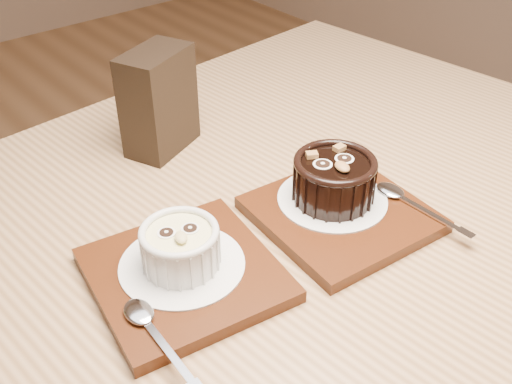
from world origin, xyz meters
TOP-DOWN VIEW (x-y plane):
  - table at (-0.03, -0.26)m, footprint 1.27×0.90m
  - tray_left at (-0.12, -0.27)m, footprint 0.21×0.21m
  - doily_left at (-0.11, -0.27)m, footprint 0.13×0.13m
  - ramekin_white at (-0.11, -0.27)m, footprint 0.08×0.08m
  - spoon_left at (-0.19, -0.33)m, footprint 0.03×0.14m
  - tray_right at (0.08, -0.31)m, footprint 0.20×0.20m
  - doily_right at (0.09, -0.29)m, footprint 0.13×0.13m
  - ramekin_dark at (0.09, -0.29)m, footprint 0.10×0.10m
  - spoon_right at (0.15, -0.36)m, footprint 0.03×0.13m
  - condiment_stand at (0.01, -0.03)m, footprint 0.12×0.09m

SIDE VIEW (x-z plane):
  - table at x=-0.03m, z-range 0.28..1.03m
  - tray_left at x=-0.12m, z-range 0.75..0.76m
  - tray_right at x=0.08m, z-range 0.75..0.76m
  - doily_left at x=-0.11m, z-range 0.77..0.77m
  - doily_right at x=0.09m, z-range 0.77..0.77m
  - spoon_left at x=-0.19m, z-range 0.77..0.77m
  - spoon_right at x=0.15m, z-range 0.77..0.77m
  - ramekin_white at x=-0.11m, z-range 0.77..0.82m
  - ramekin_dark at x=0.09m, z-range 0.77..0.83m
  - condiment_stand at x=0.01m, z-range 0.75..0.89m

